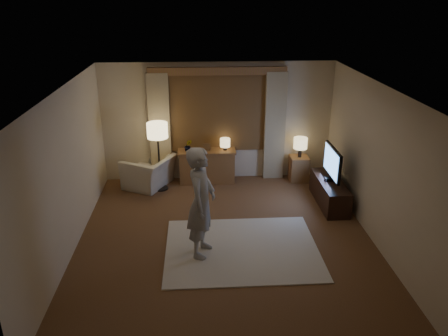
{
  "coord_description": "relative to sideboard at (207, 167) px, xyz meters",
  "views": [
    {
      "loc": [
        -0.43,
        -6.43,
        3.96
      ],
      "look_at": [
        0.01,
        0.6,
        1.09
      ],
      "focal_mm": 35.0,
      "sensor_mm": 36.0,
      "label": 1
    }
  ],
  "objects": [
    {
      "name": "tv",
      "position": [
        2.4,
        -1.24,
        0.53
      ],
      "size": [
        0.23,
        0.95,
        0.68
      ],
      "color": "black",
      "rests_on": "tv_stand"
    },
    {
      "name": "floor_lamp",
      "position": [
        -1.01,
        -0.33,
        0.88
      ],
      "size": [
        0.43,
        0.43,
        1.47
      ],
      "color": "black",
      "rests_on": "floor"
    },
    {
      "name": "picture_frame",
      "position": [
        -0.0,
        0.0,
        0.45
      ],
      "size": [
        0.16,
        0.02,
        0.2
      ],
      "primitive_type": "cube",
      "color": "brown",
      "rests_on": "sideboard"
    },
    {
      "name": "sideboard",
      "position": [
        0.0,
        0.0,
        0.0
      ],
      "size": [
        1.2,
        0.4,
        0.7
      ],
      "primitive_type": "cube",
      "color": "brown",
      "rests_on": "floor"
    },
    {
      "name": "tv_stand",
      "position": [
        2.4,
        -1.24,
        -0.1
      ],
      "size": [
        0.45,
        1.4,
        0.5
      ],
      "primitive_type": "cube",
      "color": "black",
      "rests_on": "floor"
    },
    {
      "name": "table_lamp_sideboard",
      "position": [
        0.4,
        0.0,
        0.55
      ],
      "size": [
        0.22,
        0.22,
        0.3
      ],
      "color": "black",
      "rests_on": "sideboard"
    },
    {
      "name": "plant",
      "position": [
        -0.4,
        0.0,
        0.5
      ],
      "size": [
        0.17,
        0.13,
        0.3
      ],
      "primitive_type": "imported",
      "color": "#999999",
      "rests_on": "sideboard"
    },
    {
      "name": "armchair",
      "position": [
        -1.25,
        -0.13,
        -0.02
      ],
      "size": [
        1.24,
        1.3,
        0.65
      ],
      "primitive_type": "imported",
      "rotation": [
        0.0,
        0.0,
        -2.05
      ],
      "color": "beige",
      "rests_on": "floor"
    },
    {
      "name": "room",
      "position": [
        0.25,
        -2.0,
        0.98
      ],
      "size": [
        5.04,
        5.54,
        2.64
      ],
      "color": "brown",
      "rests_on": "ground"
    },
    {
      "name": "table_lamp_side",
      "position": [
        2.04,
        -0.05,
        0.52
      ],
      "size": [
        0.3,
        0.3,
        0.44
      ],
      "color": "black",
      "rests_on": "side_table"
    },
    {
      "name": "side_table",
      "position": [
        2.04,
        -0.05,
        -0.07
      ],
      "size": [
        0.4,
        0.4,
        0.56
      ],
      "primitive_type": "cube",
      "color": "brown",
      "rests_on": "floor"
    },
    {
      "name": "rug",
      "position": [
        0.5,
        -2.8,
        -0.34
      ],
      "size": [
        2.5,
        2.0,
        0.02
      ],
      "primitive_type": "cube",
      "color": "beige",
      "rests_on": "floor"
    },
    {
      "name": "person",
      "position": [
        -0.15,
        -2.88,
        0.57
      ],
      "size": [
        0.59,
        0.75,
        1.81
      ],
      "primitive_type": "imported",
      "rotation": [
        0.0,
        0.0,
        1.3
      ],
      "color": "#9A948E",
      "rests_on": "rug"
    }
  ]
}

